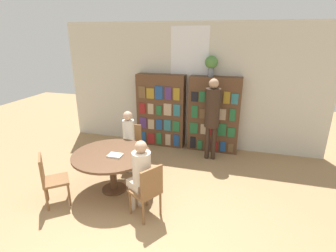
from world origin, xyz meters
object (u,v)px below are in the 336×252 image
object	(u,v)px
reading_table	(112,159)
librarian_standing	(212,111)
chair_far_side	(148,189)
bookshelf_right	(214,115)
seated_reader_left	(128,137)
flower_vase	(211,64)
bookshelf_left	(161,111)
chair_left_side	(132,143)
chair_near_camera	(50,178)
seated_reader_right	(140,172)

from	to	relation	value
reading_table	librarian_standing	world-z (taller)	librarian_standing
librarian_standing	chair_far_side	bearing A→B (deg)	-106.08
bookshelf_right	seated_reader_left	size ratio (longest dim) A/B	1.44
flower_vase	reading_table	world-z (taller)	flower_vase
bookshelf_left	chair_left_side	world-z (taller)	bookshelf_left
chair_far_side	librarian_standing	xyz separation A→B (m)	(0.67, 2.32, 0.64)
reading_table	chair_far_side	distance (m)	1.04
flower_vase	seated_reader_left	size ratio (longest dim) A/B	0.37
bookshelf_left	chair_left_side	distance (m)	1.34
reading_table	bookshelf_right	bearing A→B (deg)	56.08
chair_far_side	seated_reader_left	xyz separation A→B (m)	(-0.93, 1.39, 0.21)
flower_vase	chair_near_camera	bearing A→B (deg)	-126.71
bookshelf_left	reading_table	xyz separation A→B (m)	(-0.21, -2.27, -0.27)
bookshelf_right	seated_reader_right	world-z (taller)	bookshelf_right
chair_near_camera	chair_far_side	distance (m)	1.66
flower_vase	seated_reader_right	size ratio (longest dim) A/B	0.37
chair_far_side	librarian_standing	distance (m)	2.50
chair_near_camera	librarian_standing	distance (m)	3.43
chair_left_side	seated_reader_right	size ratio (longest dim) A/B	0.72
bookshelf_left	chair_left_side	size ratio (longest dim) A/B	2.02
seated_reader_left	bookshelf_left	bearing A→B (deg)	-104.72
chair_near_camera	librarian_standing	world-z (taller)	librarian_standing
chair_near_camera	chair_far_side	world-z (taller)	same
bookshelf_right	chair_far_side	xyz separation A→B (m)	(-0.66, -2.82, -0.40)
chair_far_side	seated_reader_right	bearing A→B (deg)	90.00
bookshelf_right	chair_left_side	xyz separation A→B (m)	(-1.60, -1.25, -0.40)
reading_table	chair_near_camera	world-z (taller)	chair_near_camera
chair_far_side	chair_near_camera	bearing A→B (deg)	126.00
chair_left_side	seated_reader_left	world-z (taller)	seated_reader_left
chair_far_side	seated_reader_left	bearing A→B (deg)	65.86
bookshelf_left	librarian_standing	world-z (taller)	librarian_standing
flower_vase	chair_far_side	world-z (taller)	flower_vase
flower_vase	chair_near_camera	world-z (taller)	flower_vase
chair_far_side	librarian_standing	world-z (taller)	librarian_standing
reading_table	chair_left_side	size ratio (longest dim) A/B	1.54
bookshelf_right	chair_far_side	size ratio (longest dim) A/B	2.02
bookshelf_left	librarian_standing	size ratio (longest dim) A/B	0.98
bookshelf_right	seated_reader_right	bearing A→B (deg)	-106.49
chair_left_side	bookshelf_right	bearing A→B (deg)	-145.97
bookshelf_left	chair_far_side	xyz separation A→B (m)	(0.66, -2.82, -0.40)
bookshelf_left	librarian_standing	xyz separation A→B (m)	(1.32, -0.50, 0.24)
reading_table	librarian_standing	distance (m)	2.40
seated_reader_right	librarian_standing	size ratio (longest dim) A/B	0.68
reading_table	chair_near_camera	distance (m)	1.04
bookshelf_left	seated_reader_right	world-z (taller)	bookshelf_left
bookshelf_right	flower_vase	distance (m)	1.20
chair_near_camera	seated_reader_right	world-z (taller)	seated_reader_right
chair_near_camera	chair_far_side	bearing A→B (deg)	54.00
flower_vase	librarian_standing	size ratio (longest dim) A/B	0.25
bookshelf_left	bookshelf_right	bearing A→B (deg)	0.02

